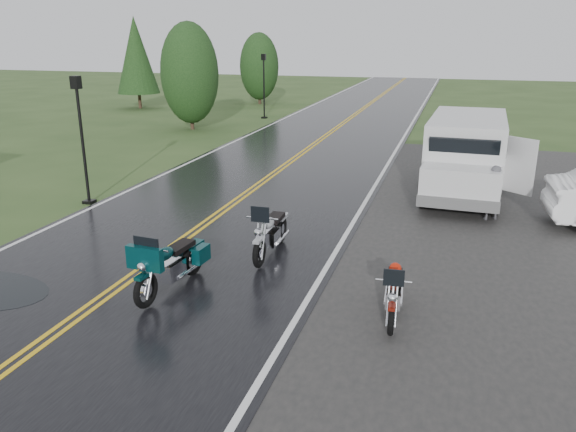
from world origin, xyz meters
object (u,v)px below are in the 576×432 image
Objects in this scene: van_white at (427,167)px; lamp_post_near_left at (82,141)px; motorcycle_red at (392,307)px; motorcycle_teal at (145,277)px; person_at_van at (492,194)px; motorcycle_silver at (259,241)px; lamp_post_far_left at (264,86)px.

lamp_post_near_left is at bearing -163.71° from van_white.
motorcycle_teal is (-4.44, -0.31, 0.11)m from motorcycle_red.
van_white reaches higher than person_at_van.
lamp_post_far_left is (-7.49, 22.10, 1.26)m from motorcycle_silver.
motorcycle_red is 3.70m from motorcycle_silver.
lamp_post_near_left reaches higher than motorcycle_red.
lamp_post_far_left reaches higher than person_at_van.
lamp_post_far_left reaches higher than lamp_post_near_left.
lamp_post_far_left is at bearing 125.46° from van_white.
motorcycle_teal is at bearing -75.96° from lamp_post_far_left.
motorcycle_red is 0.50× the size of lamp_post_far_left.
motorcycle_teal is at bearing -116.60° from van_white.
motorcycle_silver is at bearing 15.82° from person_at_van.
motorcycle_silver is 0.59× the size of lamp_post_near_left.
motorcycle_teal is at bearing 179.98° from motorcycle_red.
motorcycle_red is 0.85× the size of motorcycle_silver.
van_white is 19.53m from lamp_post_far_left.
lamp_post_far_left is at bearing 92.54° from lamp_post_near_left.
lamp_post_near_left is (-6.66, 3.32, 1.24)m from motorcycle_silver.
person_at_van reaches higher than motorcycle_teal.
van_white is 1.98m from person_at_van.
motorcycle_silver is (1.37, 2.38, -0.01)m from motorcycle_teal.
lamp_post_near_left is (-11.59, -1.74, 1.15)m from person_at_van.
motorcycle_silver is at bearing 65.12° from motorcycle_teal.
lamp_post_near_left is (-9.73, 5.38, 1.34)m from motorcycle_red.
lamp_post_near_left is (-5.29, 5.70, 1.23)m from motorcycle_teal.
lamp_post_far_left is (-6.12, 24.47, 1.25)m from motorcycle_teal.
motorcycle_teal is 0.60× the size of lamp_post_near_left.
motorcycle_silver is 23.37m from lamp_post_far_left.
motorcycle_silver is (-3.07, 2.06, 0.10)m from motorcycle_red.
lamp_post_far_left is (-10.63, 16.37, 0.69)m from van_white.
motorcycle_teal is 9.29m from van_white.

